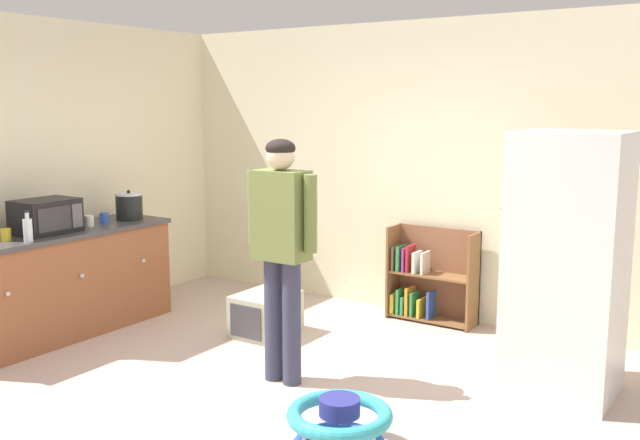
{
  "coord_description": "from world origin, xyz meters",
  "views": [
    {
      "loc": [
        2.88,
        -3.65,
        1.96
      ],
      "look_at": [
        0.11,
        0.55,
        1.13
      ],
      "focal_mm": 39.98,
      "sensor_mm": 36.0,
      "label": 1
    }
  ],
  "objects_px": {
    "kitchen_counter": "(58,283)",
    "refrigerator": "(567,265)",
    "pet_carrier": "(266,314)",
    "white_cup": "(89,221)",
    "baby_walker": "(339,425)",
    "clear_bottle": "(28,229)",
    "bookshelf": "(428,281)",
    "crock_pot": "(129,206)",
    "orange_cup": "(73,220)",
    "microwave": "(46,216)",
    "blue_cup": "(104,218)",
    "yellow_cup": "(6,235)",
    "standing_person": "(282,239)"
  },
  "relations": [
    {
      "from": "baby_walker",
      "to": "microwave",
      "type": "distance_m",
      "value": 3.22
    },
    {
      "from": "baby_walker",
      "to": "clear_bottle",
      "type": "height_order",
      "value": "clear_bottle"
    },
    {
      "from": "pet_carrier",
      "to": "clear_bottle",
      "type": "bearing_deg",
      "value": -131.84
    },
    {
      "from": "bookshelf",
      "to": "pet_carrier",
      "type": "bearing_deg",
      "value": -130.28
    },
    {
      "from": "baby_walker",
      "to": "crock_pot",
      "type": "height_order",
      "value": "crock_pot"
    },
    {
      "from": "clear_bottle",
      "to": "blue_cup",
      "type": "distance_m",
      "value": 0.93
    },
    {
      "from": "kitchen_counter",
      "to": "bookshelf",
      "type": "distance_m",
      "value": 3.23
    },
    {
      "from": "kitchen_counter",
      "to": "pet_carrier",
      "type": "xyz_separation_m",
      "value": [
        1.46,
        0.97,
        -0.27
      ]
    },
    {
      "from": "bookshelf",
      "to": "baby_walker",
      "type": "height_order",
      "value": "bookshelf"
    },
    {
      "from": "bookshelf",
      "to": "white_cup",
      "type": "relative_size",
      "value": 8.95
    },
    {
      "from": "microwave",
      "to": "crock_pot",
      "type": "bearing_deg",
      "value": 87.17
    },
    {
      "from": "yellow_cup",
      "to": "blue_cup",
      "type": "height_order",
      "value": "same"
    },
    {
      "from": "bookshelf",
      "to": "microwave",
      "type": "relative_size",
      "value": 1.77
    },
    {
      "from": "refrigerator",
      "to": "crock_pot",
      "type": "distance_m",
      "value": 3.87
    },
    {
      "from": "refrigerator",
      "to": "baby_walker",
      "type": "distance_m",
      "value": 1.92
    },
    {
      "from": "standing_person",
      "to": "pet_carrier",
      "type": "distance_m",
      "value": 1.36
    },
    {
      "from": "yellow_cup",
      "to": "white_cup",
      "type": "height_order",
      "value": "same"
    },
    {
      "from": "microwave",
      "to": "blue_cup",
      "type": "distance_m",
      "value": 0.59
    },
    {
      "from": "kitchen_counter",
      "to": "refrigerator",
      "type": "xyz_separation_m",
      "value": [
        3.9,
        1.12,
        0.44
      ]
    },
    {
      "from": "baby_walker",
      "to": "blue_cup",
      "type": "bearing_deg",
      "value": 162.79
    },
    {
      "from": "bookshelf",
      "to": "pet_carrier",
      "type": "distance_m",
      "value": 1.52
    },
    {
      "from": "refrigerator",
      "to": "bookshelf",
      "type": "height_order",
      "value": "refrigerator"
    },
    {
      "from": "blue_cup",
      "to": "orange_cup",
      "type": "bearing_deg",
      "value": -117.67
    },
    {
      "from": "bookshelf",
      "to": "white_cup",
      "type": "distance_m",
      "value": 3.05
    },
    {
      "from": "pet_carrier",
      "to": "crock_pot",
      "type": "distance_m",
      "value": 1.66
    },
    {
      "from": "refrigerator",
      "to": "bookshelf",
      "type": "xyz_separation_m",
      "value": [
        -1.47,
        1.0,
        -0.53
      ]
    },
    {
      "from": "bookshelf",
      "to": "microwave",
      "type": "xyz_separation_m",
      "value": [
        -2.42,
        -2.21,
        0.68
      ]
    },
    {
      "from": "refrigerator",
      "to": "clear_bottle",
      "type": "height_order",
      "value": "refrigerator"
    },
    {
      "from": "crock_pot",
      "to": "blue_cup",
      "type": "height_order",
      "value": "crock_pot"
    },
    {
      "from": "refrigerator",
      "to": "yellow_cup",
      "type": "bearing_deg",
      "value": -157.61
    },
    {
      "from": "standing_person",
      "to": "baby_walker",
      "type": "bearing_deg",
      "value": -36.84
    },
    {
      "from": "orange_cup",
      "to": "bookshelf",
      "type": "bearing_deg",
      "value": 36.26
    },
    {
      "from": "standing_person",
      "to": "bookshelf",
      "type": "bearing_deg",
      "value": 83.05
    },
    {
      "from": "microwave",
      "to": "crock_pot",
      "type": "distance_m",
      "value": 0.85
    },
    {
      "from": "standing_person",
      "to": "crock_pot",
      "type": "xyz_separation_m",
      "value": [
        -2.15,
        0.55,
        -0.01
      ]
    },
    {
      "from": "refrigerator",
      "to": "yellow_cup",
      "type": "height_order",
      "value": "refrigerator"
    },
    {
      "from": "clear_bottle",
      "to": "white_cup",
      "type": "height_order",
      "value": "clear_bottle"
    },
    {
      "from": "pet_carrier",
      "to": "orange_cup",
      "type": "relative_size",
      "value": 5.81
    },
    {
      "from": "bookshelf",
      "to": "blue_cup",
      "type": "distance_m",
      "value": 2.96
    },
    {
      "from": "pet_carrier",
      "to": "clear_bottle",
      "type": "distance_m",
      "value": 2.02
    },
    {
      "from": "bookshelf",
      "to": "kitchen_counter",
      "type": "bearing_deg",
      "value": -139.01
    },
    {
      "from": "clear_bottle",
      "to": "white_cup",
      "type": "bearing_deg",
      "value": 104.17
    },
    {
      "from": "kitchen_counter",
      "to": "refrigerator",
      "type": "height_order",
      "value": "refrigerator"
    },
    {
      "from": "baby_walker",
      "to": "microwave",
      "type": "height_order",
      "value": "microwave"
    },
    {
      "from": "pet_carrier",
      "to": "orange_cup",
      "type": "bearing_deg",
      "value": -155.53
    },
    {
      "from": "standing_person",
      "to": "pet_carrier",
      "type": "height_order",
      "value": "standing_person"
    },
    {
      "from": "bookshelf",
      "to": "crock_pot",
      "type": "relative_size",
      "value": 3.1
    },
    {
      "from": "crock_pot",
      "to": "clear_bottle",
      "type": "height_order",
      "value": "crock_pot"
    },
    {
      "from": "refrigerator",
      "to": "orange_cup",
      "type": "relative_size",
      "value": 18.74
    },
    {
      "from": "kitchen_counter",
      "to": "white_cup",
      "type": "height_order",
      "value": "white_cup"
    }
  ]
}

